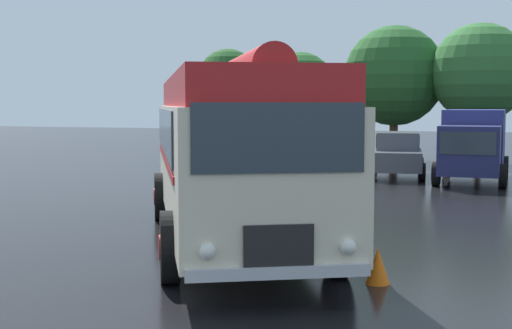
{
  "coord_description": "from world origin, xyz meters",
  "views": [
    {
      "loc": [
        4.01,
        -13.12,
        2.68
      ],
      "look_at": [
        -0.98,
        1.26,
        1.4
      ],
      "focal_mm": 50.0,
      "sensor_mm": 36.0,
      "label": 1
    }
  ],
  "objects_px": {
    "vintage_bus": "(231,145)",
    "car_near_left": "(328,153)",
    "car_mid_left": "(398,154)",
    "traffic_cone": "(378,266)",
    "box_van": "(474,142)"
  },
  "relations": [
    {
      "from": "vintage_bus",
      "to": "box_van",
      "type": "bearing_deg",
      "value": 73.17
    },
    {
      "from": "box_van",
      "to": "traffic_cone",
      "type": "relative_size",
      "value": 10.55
    },
    {
      "from": "car_mid_left",
      "to": "traffic_cone",
      "type": "bearing_deg",
      "value": -83.09
    },
    {
      "from": "vintage_bus",
      "to": "car_mid_left",
      "type": "distance_m",
      "value": 13.89
    },
    {
      "from": "vintage_bus",
      "to": "car_near_left",
      "type": "bearing_deg",
      "value": 95.35
    },
    {
      "from": "car_near_left",
      "to": "traffic_cone",
      "type": "bearing_deg",
      "value": -73.98
    },
    {
      "from": "box_van",
      "to": "car_near_left",
      "type": "bearing_deg",
      "value": 178.87
    },
    {
      "from": "car_mid_left",
      "to": "box_van",
      "type": "relative_size",
      "value": 0.76
    },
    {
      "from": "car_mid_left",
      "to": "vintage_bus",
      "type": "bearing_deg",
      "value": -95.42
    },
    {
      "from": "car_near_left",
      "to": "car_mid_left",
      "type": "bearing_deg",
      "value": 8.63
    },
    {
      "from": "car_mid_left",
      "to": "traffic_cone",
      "type": "relative_size",
      "value": 7.98
    },
    {
      "from": "car_mid_left",
      "to": "box_van",
      "type": "height_order",
      "value": "box_van"
    },
    {
      "from": "car_mid_left",
      "to": "traffic_cone",
      "type": "xyz_separation_m",
      "value": [
        1.96,
        -16.15,
        -0.57
      ]
    },
    {
      "from": "car_near_left",
      "to": "box_van",
      "type": "relative_size",
      "value": 0.76
    },
    {
      "from": "vintage_bus",
      "to": "car_near_left",
      "type": "xyz_separation_m",
      "value": [
        -1.26,
        13.4,
        -1.05
      ]
    }
  ]
}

